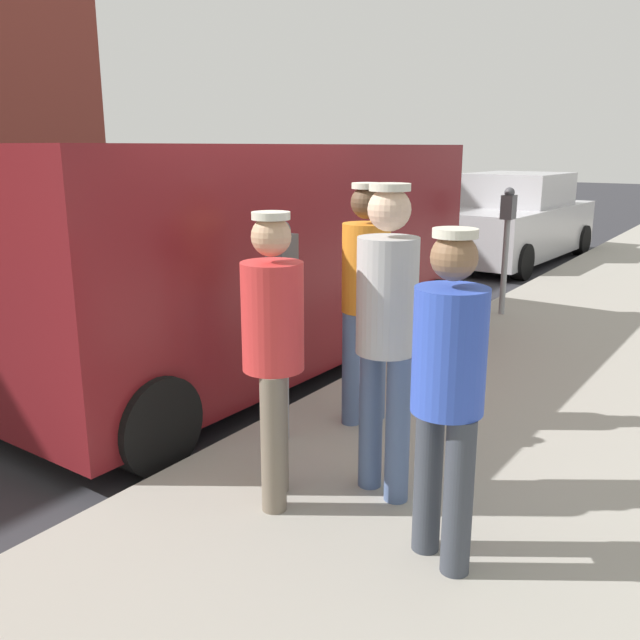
# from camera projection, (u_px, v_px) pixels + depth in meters

# --- Properties ---
(ground_plane) EXTENTS (80.00, 80.00, 0.00)m
(ground_plane) POSITION_uv_depth(u_px,v_px,m) (193.00, 399.00, 5.88)
(ground_plane) COLOR #2D2D33
(sidewalk_slab) EXTENTS (5.00, 32.00, 0.15)m
(sidewalk_slab) POSITION_uv_depth(u_px,v_px,m) (626.00, 508.00, 3.96)
(sidewalk_slab) COLOR #9E998E
(sidewalk_slab) RESTS_ON ground
(parking_meter_near) EXTENTS (0.14, 0.18, 1.52)m
(parking_meter_near) POSITION_uv_depth(u_px,v_px,m) (282.00, 295.00, 4.47)
(parking_meter_near) COLOR gray
(parking_meter_near) RESTS_ON sidewalk_slab
(parking_meter_far) EXTENTS (0.14, 0.18, 1.52)m
(parking_meter_far) POSITION_uv_depth(u_px,v_px,m) (507.00, 229.00, 8.01)
(parking_meter_far) COLOR gray
(parking_meter_far) RESTS_ON sidewalk_slab
(pedestrian_in_red) EXTENTS (0.34, 0.34, 1.65)m
(pedestrian_in_red) POSITION_uv_depth(u_px,v_px,m) (273.00, 343.00, 3.69)
(pedestrian_in_red) COLOR #726656
(pedestrian_in_red) RESTS_ON sidewalk_slab
(pedestrian_in_orange) EXTENTS (0.34, 0.34, 1.74)m
(pedestrian_in_orange) POSITION_uv_depth(u_px,v_px,m) (366.00, 288.00, 4.81)
(pedestrian_in_orange) COLOR #4C608C
(pedestrian_in_orange) RESTS_ON sidewalk_slab
(pedestrian_in_gray) EXTENTS (0.35, 0.34, 1.79)m
(pedestrian_in_gray) POSITION_uv_depth(u_px,v_px,m) (387.00, 322.00, 3.74)
(pedestrian_in_gray) COLOR #4C608C
(pedestrian_in_gray) RESTS_ON sidewalk_slab
(pedestrian_in_blue) EXTENTS (0.34, 0.34, 1.64)m
(pedestrian_in_blue) POSITION_uv_depth(u_px,v_px,m) (448.00, 381.00, 3.12)
(pedestrian_in_blue) COLOR #383D47
(pedestrian_in_blue) RESTS_ON sidewalk_slab
(parked_van) EXTENTS (2.23, 5.24, 2.15)m
(parked_van) POSITION_uv_depth(u_px,v_px,m) (247.00, 252.00, 6.43)
(parked_van) COLOR maroon
(parked_van) RESTS_ON ground
(parked_sedan_ahead) EXTENTS (2.12, 4.48, 1.65)m
(parked_sedan_ahead) POSITION_uv_depth(u_px,v_px,m) (512.00, 222.00, 12.79)
(parked_sedan_ahead) COLOR #BCBCC1
(parked_sedan_ahead) RESTS_ON ground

